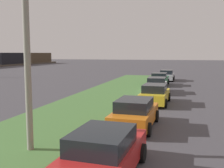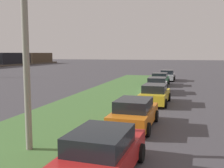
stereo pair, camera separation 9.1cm
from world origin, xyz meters
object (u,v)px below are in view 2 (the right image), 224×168
(parked_car_silver, at_px, (167,75))
(streetlight, at_px, (34,35))
(parked_car_white, at_px, (157,85))
(parked_car_orange, at_px, (134,113))
(parked_car_yellow, at_px, (155,94))
(parked_car_green, at_px, (160,79))
(parked_car_red, at_px, (102,153))

(parked_car_silver, xyz_separation_m, streetlight, (-28.28, 2.96, 3.67))
(parked_car_white, xyz_separation_m, parked_car_silver, (11.59, -0.24, 0.00))
(parked_car_orange, relative_size, parked_car_white, 1.00)
(parked_car_orange, bearing_deg, parked_car_yellow, -1.02)
(parked_car_orange, xyz_separation_m, parked_car_white, (12.31, 0.12, 0.00))
(parked_car_yellow, relative_size, parked_car_green, 1.01)
(parked_car_white, bearing_deg, parked_car_red, 178.28)
(parked_car_yellow, distance_m, parked_car_white, 5.75)
(parked_car_red, height_order, streetlight, streetlight)
(parked_car_red, bearing_deg, parked_car_green, 3.45)
(parked_car_white, distance_m, parked_car_silver, 11.59)
(parked_car_red, xyz_separation_m, streetlight, (1.17, 2.89, 3.67))
(parked_car_silver, height_order, streetlight, streetlight)
(parked_car_red, bearing_deg, parked_car_silver, 2.36)
(parked_car_yellow, xyz_separation_m, parked_car_white, (5.74, 0.44, 0.00))
(streetlight, bearing_deg, parked_car_orange, -32.98)
(parked_car_yellow, bearing_deg, parked_car_white, 6.14)
(parked_car_red, height_order, parked_car_silver, same)
(parked_car_red, relative_size, parked_car_silver, 1.01)
(parked_car_yellow, bearing_deg, parked_car_green, 5.06)
(parked_car_orange, relative_size, parked_car_green, 1.01)
(parked_car_green, bearing_deg, parked_car_white, -176.90)
(parked_car_red, height_order, parked_car_white, same)
(parked_car_orange, distance_m, parked_car_green, 18.26)
(streetlight, bearing_deg, parked_car_green, -6.29)
(parked_car_white, height_order, parked_car_silver, same)
(parked_car_red, relative_size, parked_car_yellow, 1.00)
(parked_car_red, xyz_separation_m, parked_car_white, (17.87, 0.16, 0.00))
(parked_car_orange, height_order, streetlight, streetlight)
(parked_car_silver, bearing_deg, streetlight, 174.51)
(parked_car_white, bearing_deg, parked_car_orange, 178.30)
(parked_car_yellow, relative_size, parked_car_silver, 1.01)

